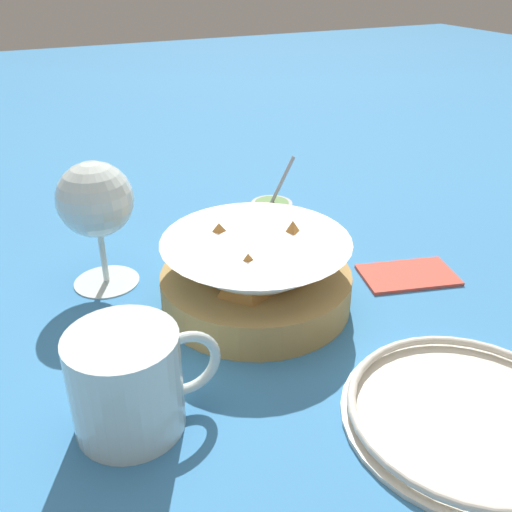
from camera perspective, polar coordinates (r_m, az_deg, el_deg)
name	(u,v)px	position (r m, az deg, el deg)	size (l,w,h in m)	color
ground_plane	(249,312)	(0.62, -0.71, -5.58)	(4.00, 4.00, 0.00)	teal
food_basket	(256,275)	(0.62, 0.03, -1.91)	(0.21, 0.21, 0.09)	#B2894C
sauce_cup	(272,213)	(0.80, 1.58, 4.35)	(0.06, 0.06, 0.10)	#B7B7BC
wine_glass	(96,204)	(0.65, -15.74, 5.07)	(0.08, 0.08, 0.15)	silver
beer_mug	(129,385)	(0.47, -12.62, -12.47)	(0.13, 0.09, 0.09)	silver
side_plate	(468,414)	(0.52, 20.42, -14.55)	(0.21, 0.21, 0.01)	silver
napkin	(408,274)	(0.70, 14.98, -1.70)	(0.12, 0.09, 0.01)	#DB4C3D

